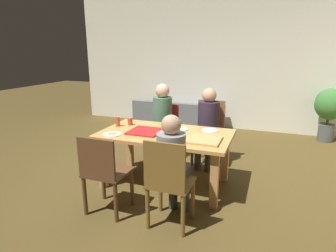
{
  "coord_description": "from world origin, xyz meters",
  "views": [
    {
      "loc": [
        1.25,
        -3.26,
        1.77
      ],
      "look_at": [
        0.0,
        0.1,
        0.79
      ],
      "focal_mm": 29.99,
      "sensor_mm": 36.0,
      "label": 1
    }
  ],
  "objects_px": {
    "drinking_glass_1": "(118,122)",
    "chair_3": "(104,172)",
    "plate_0": "(112,134)",
    "person_0": "(173,160)",
    "dining_table": "(165,141)",
    "couch": "(179,119)",
    "plate_2": "(179,129)",
    "pizza_box_1": "(204,140)",
    "drinking_glass_0": "(130,121)",
    "chair_0": "(168,182)",
    "plate_3": "(210,130)",
    "chair_2": "(165,129)",
    "person_1": "(208,121)",
    "person_2": "(161,117)",
    "chair_1": "(209,130)",
    "potted_plant": "(330,108)",
    "pizza_box_0": "(145,131)",
    "plate_1": "(166,139)"
  },
  "relations": [
    {
      "from": "plate_3",
      "to": "chair_2",
      "type": "bearing_deg",
      "value": 144.86
    },
    {
      "from": "pizza_box_0",
      "to": "drinking_glass_0",
      "type": "bearing_deg",
      "value": 144.85
    },
    {
      "from": "chair_0",
      "to": "drinking_glass_0",
      "type": "distance_m",
      "value": 1.49
    },
    {
      "from": "plate_3",
      "to": "person_1",
      "type": "bearing_deg",
      "value": 105.88
    },
    {
      "from": "chair_0",
      "to": "plate_0",
      "type": "relative_size",
      "value": 3.94
    },
    {
      "from": "person_1",
      "to": "pizza_box_1",
      "type": "distance_m",
      "value": 1.0
    },
    {
      "from": "pizza_box_1",
      "to": "drinking_glass_0",
      "type": "xyz_separation_m",
      "value": [
        -1.16,
        0.34,
        0.04
      ]
    },
    {
      "from": "person_2",
      "to": "chair_2",
      "type": "bearing_deg",
      "value": 90.0
    },
    {
      "from": "plate_0",
      "to": "plate_3",
      "type": "bearing_deg",
      "value": 28.18
    },
    {
      "from": "plate_2",
      "to": "couch",
      "type": "distance_m",
      "value": 2.48
    },
    {
      "from": "pizza_box_1",
      "to": "drinking_glass_1",
      "type": "height_order",
      "value": "drinking_glass_1"
    },
    {
      "from": "person_2",
      "to": "plate_2",
      "type": "bearing_deg",
      "value": -49.43
    },
    {
      "from": "chair_2",
      "to": "plate_1",
      "type": "relative_size",
      "value": 4.18
    },
    {
      "from": "plate_2",
      "to": "drinking_glass_0",
      "type": "bearing_deg",
      "value": -178.01
    },
    {
      "from": "person_1",
      "to": "potted_plant",
      "type": "height_order",
      "value": "person_1"
    },
    {
      "from": "person_2",
      "to": "couch",
      "type": "distance_m",
      "value": 1.84
    },
    {
      "from": "chair_1",
      "to": "chair_3",
      "type": "xyz_separation_m",
      "value": [
        -0.74,
        -1.88,
        -0.03
      ]
    },
    {
      "from": "chair_2",
      "to": "potted_plant",
      "type": "height_order",
      "value": "potted_plant"
    },
    {
      "from": "drinking_glass_1",
      "to": "chair_3",
      "type": "bearing_deg",
      "value": -68.91
    },
    {
      "from": "person_0",
      "to": "chair_1",
      "type": "bearing_deg",
      "value": 90.0
    },
    {
      "from": "chair_1",
      "to": "plate_3",
      "type": "bearing_deg",
      "value": -77.39
    },
    {
      "from": "chair_0",
      "to": "person_2",
      "type": "relative_size",
      "value": 0.76
    },
    {
      "from": "chair_2",
      "to": "plate_1",
      "type": "bearing_deg",
      "value": -68.02
    },
    {
      "from": "dining_table",
      "to": "person_0",
      "type": "height_order",
      "value": "person_0"
    },
    {
      "from": "dining_table",
      "to": "plate_3",
      "type": "xyz_separation_m",
      "value": [
        0.53,
        0.29,
        0.12
      ]
    },
    {
      "from": "plate_2",
      "to": "couch",
      "type": "relative_size",
      "value": 0.13
    },
    {
      "from": "dining_table",
      "to": "couch",
      "type": "relative_size",
      "value": 0.89
    },
    {
      "from": "dining_table",
      "to": "potted_plant",
      "type": "distance_m",
      "value": 3.65
    },
    {
      "from": "person_0",
      "to": "plate_3",
      "type": "xyz_separation_m",
      "value": [
        0.15,
        1.05,
        0.04
      ]
    },
    {
      "from": "chair_0",
      "to": "plate_2",
      "type": "relative_size",
      "value": 3.78
    },
    {
      "from": "drinking_glass_0",
      "to": "potted_plant",
      "type": "height_order",
      "value": "potted_plant"
    },
    {
      "from": "plate_1",
      "to": "plate_0",
      "type": "bearing_deg",
      "value": -177.46
    },
    {
      "from": "person_0",
      "to": "plate_0",
      "type": "relative_size",
      "value": 4.84
    },
    {
      "from": "pizza_box_1",
      "to": "potted_plant",
      "type": "relative_size",
      "value": 0.37
    },
    {
      "from": "plate_3",
      "to": "plate_0",
      "type": "bearing_deg",
      "value": -151.82
    },
    {
      "from": "plate_0",
      "to": "person_0",
      "type": "bearing_deg",
      "value": -24.61
    },
    {
      "from": "plate_2",
      "to": "dining_table",
      "type": "bearing_deg",
      "value": -119.3
    },
    {
      "from": "person_1",
      "to": "pizza_box_0",
      "type": "distance_m",
      "value": 1.09
    },
    {
      "from": "chair_1",
      "to": "potted_plant",
      "type": "height_order",
      "value": "potted_plant"
    },
    {
      "from": "chair_0",
      "to": "drinking_glass_1",
      "type": "xyz_separation_m",
      "value": [
        -1.11,
        0.97,
        0.28
      ]
    },
    {
      "from": "person_0",
      "to": "potted_plant",
      "type": "relative_size",
      "value": 1.11
    },
    {
      "from": "dining_table",
      "to": "couch",
      "type": "distance_m",
      "value": 2.63
    },
    {
      "from": "plate_0",
      "to": "plate_1",
      "type": "bearing_deg",
      "value": 2.54
    },
    {
      "from": "chair_2",
      "to": "pizza_box_0",
      "type": "relative_size",
      "value": 2.19
    },
    {
      "from": "chair_2",
      "to": "chair_3",
      "type": "bearing_deg",
      "value": -90.0
    },
    {
      "from": "person_2",
      "to": "drinking_glass_1",
      "type": "distance_m",
      "value": 0.8
    },
    {
      "from": "person_0",
      "to": "couch",
      "type": "relative_size",
      "value": 0.62
    },
    {
      "from": "chair_0",
      "to": "chair_3",
      "type": "distance_m",
      "value": 0.74
    },
    {
      "from": "pizza_box_1",
      "to": "plate_3",
      "type": "xyz_separation_m",
      "value": [
        -0.03,
        0.45,
        -0.01
      ]
    },
    {
      "from": "chair_1",
      "to": "pizza_box_1",
      "type": "bearing_deg",
      "value": -81.06
    }
  ]
}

